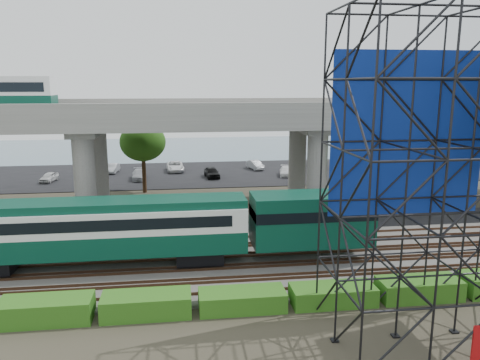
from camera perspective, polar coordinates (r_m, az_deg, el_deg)
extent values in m
plane|color=#474233|center=(29.69, -2.84, -11.78)|extent=(140.00, 140.00, 0.00)
cube|color=slate|center=(31.49, -3.14, -10.16)|extent=(90.00, 12.00, 0.20)
cube|color=black|center=(39.50, -4.09, -5.66)|extent=(90.00, 5.00, 0.08)
cube|color=black|center=(62.31, -5.40, 0.78)|extent=(90.00, 18.00, 0.08)
cube|color=slate|center=(84.00, -5.97, 3.60)|extent=(140.00, 40.00, 0.03)
cube|color=#472D1E|center=(27.10, -2.36, -13.52)|extent=(90.00, 0.08, 0.16)
cube|color=#472D1E|center=(28.41, -2.63, -12.28)|extent=(90.00, 0.08, 0.16)
cube|color=#472D1E|center=(28.92, -2.72, -11.83)|extent=(90.00, 0.08, 0.16)
cube|color=#472D1E|center=(30.24, -2.96, -10.75)|extent=(90.00, 0.08, 0.16)
cube|color=#472D1E|center=(30.76, -3.04, -10.35)|extent=(90.00, 0.08, 0.16)
cube|color=#472D1E|center=(32.09, -3.24, -9.39)|extent=(90.00, 0.08, 0.16)
cube|color=#472D1E|center=(32.61, -3.32, -9.04)|extent=(90.00, 0.08, 0.16)
cube|color=#472D1E|center=(33.96, -3.50, -8.18)|extent=(90.00, 0.08, 0.16)
cube|color=#472D1E|center=(34.49, -3.57, -7.86)|extent=(90.00, 0.08, 0.16)
cube|color=#472D1E|center=(35.84, -3.73, -7.09)|extent=(90.00, 0.08, 0.16)
cube|color=black|center=(31.18, -4.95, -9.02)|extent=(3.00, 2.20, 0.90)
cube|color=#083D2C|center=(31.23, -17.08, -7.24)|extent=(19.00, 3.00, 1.40)
cube|color=silver|center=(30.81, -17.25, -4.68)|extent=(19.00, 3.00, 1.50)
cube|color=#083D2C|center=(30.55, -17.36, -2.88)|extent=(19.00, 2.60, 0.50)
cube|color=black|center=(30.63, -15.40, -4.57)|extent=(15.00, 3.06, 0.70)
cube|color=#083D2C|center=(31.67, 8.71, -4.68)|extent=(8.00, 3.00, 3.40)
cube|color=#9E9B93|center=(43.31, -4.70, 7.42)|extent=(80.00, 12.00, 1.20)
cube|color=#9E9B93|center=(37.51, -4.28, 8.52)|extent=(80.00, 0.50, 1.10)
cube|color=#9E9B93|center=(48.98, -5.06, 9.26)|extent=(80.00, 0.50, 1.10)
cylinder|color=#9E9B93|center=(41.17, -18.38, 0.16)|extent=(1.80, 1.80, 8.00)
cylinder|color=#9E9B93|center=(47.95, -16.85, 1.83)|extent=(1.80, 1.80, 8.00)
cube|color=#9E9B93|center=(44.05, -17.85, 5.79)|extent=(2.40, 9.00, 0.60)
cylinder|color=#9E9B93|center=(42.18, 9.35, 0.88)|extent=(1.80, 1.80, 8.00)
cylinder|color=#9E9B93|center=(48.82, 7.00, 2.42)|extent=(1.80, 1.80, 8.00)
cube|color=#9E9B93|center=(45.00, 8.22, 6.35)|extent=(2.40, 9.00, 0.60)
cylinder|color=#9E9B93|center=(56.07, 25.13, 2.60)|extent=(1.80, 1.80, 8.00)
cube|color=navy|center=(25.11, 19.86, 5.24)|extent=(8.10, 0.08, 8.25)
cube|color=black|center=(25.25, 21.61, -17.01)|extent=(9.36, 6.36, 0.08)
cube|color=#2D5F15|center=(26.38, -22.57, -14.45)|extent=(4.60, 1.80, 1.20)
cube|color=#2D5F15|center=(25.54, -11.31, -14.67)|extent=(4.60, 1.80, 1.15)
cube|color=#2D5F15|center=(25.68, 0.26, -14.42)|extent=(4.60, 1.80, 1.03)
cube|color=#2D5F15|center=(26.76, 11.24, -13.56)|extent=(4.60, 1.80, 1.01)
cube|color=#2D5F15|center=(28.65, 20.99, -12.27)|extent=(4.60, 1.80, 1.12)
cylinder|color=#382314|center=(43.82, 14.29, -1.06)|extent=(0.44, 0.44, 4.80)
ellipsoid|color=#2D5F15|center=(43.24, 14.51, 3.08)|extent=(4.94, 4.94, 4.18)
cylinder|color=#382314|center=(52.15, -11.63, 1.08)|extent=(0.44, 0.44, 4.80)
ellipsoid|color=#2D5F15|center=(51.67, -11.77, 4.57)|extent=(4.94, 4.94, 4.18)
imported|color=silver|center=(61.28, -22.25, 0.34)|extent=(1.88, 3.48, 1.12)
imported|color=#9B9FA2|center=(64.74, -15.26, 1.40)|extent=(1.57, 3.68, 1.18)
imported|color=#9FA0A7|center=(59.41, -12.18, 0.66)|extent=(1.94, 4.26, 1.21)
imported|color=white|center=(64.11, -7.90, 1.66)|extent=(2.45, 4.82, 1.30)
imported|color=black|center=(59.33, -3.45, 0.94)|extent=(2.04, 4.03, 1.31)
imported|color=gray|center=(64.96, 1.87, 1.86)|extent=(2.17, 3.86, 1.21)
imported|color=white|center=(60.76, 5.62, 1.07)|extent=(2.32, 4.10, 1.12)
imported|color=#A2A5AA|center=(66.97, 9.46, 2.04)|extent=(3.11, 5.02, 1.30)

